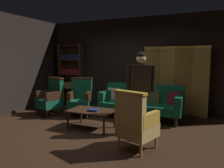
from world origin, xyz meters
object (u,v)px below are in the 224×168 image
(bookshelf, at_px, (72,73))
(armchair_wing_left, at_px, (81,98))
(armchair_gilt_accent, at_px, (136,122))
(standing_figure, at_px, (141,85))
(velvet_couch, at_px, (141,101))
(coffee_table, at_px, (91,112))
(armchair_wing_right, at_px, (51,97))
(book_navy_cloth, at_px, (93,110))
(folding_screen, at_px, (175,79))

(bookshelf, distance_m, armchair_wing_left, 1.77)
(armchair_gilt_accent, distance_m, armchair_wing_left, 2.51)
(armchair_wing_left, relative_size, standing_figure, 0.61)
(velvet_couch, distance_m, coffee_table, 1.50)
(armchair_wing_left, distance_m, armchair_wing_right, 0.85)
(velvet_couch, relative_size, book_navy_cloth, 9.84)
(folding_screen, height_order, armchair_wing_left, folding_screen)
(folding_screen, relative_size, bookshelf, 0.93)
(bookshelf, distance_m, coffee_table, 2.87)
(folding_screen, distance_m, coffee_table, 2.61)
(folding_screen, bearing_deg, book_navy_cloth, -124.30)
(armchair_gilt_accent, xyz_separation_m, armchair_wing_right, (-2.87, 1.24, 0.00))
(coffee_table, relative_size, armchair_wing_left, 0.96)
(folding_screen, bearing_deg, armchair_wing_right, -154.69)
(standing_figure, xyz_separation_m, book_navy_cloth, (-1.01, -0.18, -0.58))
(armchair_wing_left, distance_m, book_navy_cloth, 1.21)
(standing_figure, bearing_deg, armchair_wing_left, 160.70)
(coffee_table, bearing_deg, armchair_gilt_accent, -28.05)
(folding_screen, height_order, velvet_couch, folding_screen)
(armchair_wing_right, xyz_separation_m, book_navy_cloth, (1.69, -0.62, -0.05))
(armchair_wing_right, relative_size, standing_figure, 0.61)
(bookshelf, relative_size, armchair_wing_right, 1.97)
(coffee_table, bearing_deg, velvet_couch, 58.81)
(armchair_wing_left, height_order, armchair_wing_right, same)
(coffee_table, bearing_deg, folding_screen, 53.53)
(bookshelf, bearing_deg, armchair_wing_left, -47.29)
(armchair_wing_left, bearing_deg, folding_screen, 28.63)
(folding_screen, relative_size, standing_figure, 1.12)
(velvet_couch, bearing_deg, bookshelf, 164.68)
(folding_screen, xyz_separation_m, standing_figure, (-0.41, -1.91, 0.04))
(armchair_wing_right, bearing_deg, bookshelf, 102.14)
(standing_figure, bearing_deg, book_navy_cloth, -170.05)
(velvet_couch, distance_m, armchair_gilt_accent, 2.01)
(book_navy_cloth, bearing_deg, armchair_wing_left, 136.05)
(bookshelf, bearing_deg, folding_screen, 0.34)
(coffee_table, bearing_deg, standing_figure, 6.68)
(book_navy_cloth, bearing_deg, velvet_couch, 62.49)
(velvet_couch, height_order, armchair_wing_left, armchair_wing_left)
(velvet_couch, relative_size, coffee_table, 2.12)
(folding_screen, bearing_deg, armchair_gilt_accent, -95.32)
(bookshelf, relative_size, standing_figure, 1.20)
(folding_screen, height_order, coffee_table, folding_screen)
(armchair_gilt_accent, distance_m, book_navy_cloth, 1.33)
(standing_figure, bearing_deg, armchair_gilt_accent, -78.75)
(armchair_wing_right, height_order, book_navy_cloth, armchair_wing_right)
(armchair_wing_right, relative_size, book_navy_cloth, 4.83)
(velvet_couch, xyz_separation_m, coffee_table, (-0.78, -1.28, -0.08))
(folding_screen, distance_m, standing_figure, 1.96)
(folding_screen, xyz_separation_m, velvet_couch, (-0.73, -0.76, -0.53))
(book_navy_cloth, bearing_deg, armchair_gilt_accent, -27.85)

